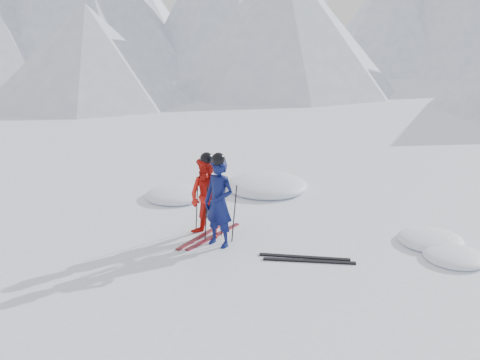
# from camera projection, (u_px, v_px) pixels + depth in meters

# --- Properties ---
(ground) EXTENTS (160.00, 160.00, 0.00)m
(ground) POSITION_uv_depth(u_px,v_px,m) (310.00, 244.00, 10.14)
(ground) COLOR white
(ground) RESTS_ON ground
(skier_blue) EXTENTS (0.76, 0.65, 1.78)m
(skier_blue) POSITION_uv_depth(u_px,v_px,m) (219.00, 203.00, 9.85)
(skier_blue) COLOR #0C144C
(skier_blue) RESTS_ON ground
(skier_red) EXTENTS (0.99, 0.89, 1.68)m
(skier_red) POSITION_uv_depth(u_px,v_px,m) (207.00, 198.00, 10.28)
(skier_red) COLOR red
(skier_red) RESTS_ON ground
(pole_blue_left) EXTENTS (0.12, 0.08, 1.18)m
(pole_blue_left) POSITION_uv_depth(u_px,v_px,m) (206.00, 213.00, 10.14)
(pole_blue_left) COLOR black
(pole_blue_left) RESTS_ON ground
(pole_blue_right) EXTENTS (0.12, 0.07, 1.18)m
(pole_blue_right) POSITION_uv_depth(u_px,v_px,m) (234.00, 214.00, 10.13)
(pole_blue_right) COLOR black
(pole_blue_right) RESTS_ON ground
(pole_red_left) EXTENTS (0.11, 0.09, 1.12)m
(pole_red_left) POSITION_uv_depth(u_px,v_px,m) (197.00, 206.00, 10.65)
(pole_red_left) COLOR black
(pole_red_left) RESTS_ON ground
(pole_red_right) EXTENTS (0.11, 0.08, 1.12)m
(pole_red_right) POSITION_uv_depth(u_px,v_px,m) (224.00, 210.00, 10.44)
(pole_red_right) COLOR black
(pole_red_right) RESTS_ON ground
(ski_worn_left) EXTENTS (0.65, 1.63, 0.03)m
(ski_worn_left) POSITION_uv_depth(u_px,v_px,m) (202.00, 235.00, 10.54)
(ski_worn_left) COLOR black
(ski_worn_left) RESTS_ON ground
(ski_worn_right) EXTENTS (0.76, 1.59, 0.03)m
(ski_worn_right) POSITION_uv_depth(u_px,v_px,m) (214.00, 236.00, 10.49)
(ski_worn_right) COLOR black
(ski_worn_right) RESTS_ON ground
(ski_loose_a) EXTENTS (1.70, 0.19, 0.03)m
(ski_loose_a) POSITION_uv_depth(u_px,v_px,m) (304.00, 257.00, 9.53)
(ski_loose_a) COLOR black
(ski_loose_a) RESTS_ON ground
(ski_loose_b) EXTENTS (1.70, 0.25, 0.03)m
(ski_loose_b) POSITION_uv_depth(u_px,v_px,m) (309.00, 261.00, 9.37)
(ski_loose_b) COLOR black
(ski_loose_b) RESTS_ON ground
(snow_lumps) EXTENTS (7.59, 5.23, 0.48)m
(snow_lumps) POSITION_uv_depth(u_px,v_px,m) (274.00, 200.00, 12.74)
(snow_lumps) COLOR white
(snow_lumps) RESTS_ON ground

